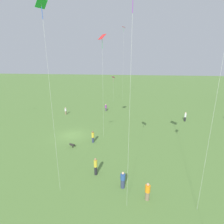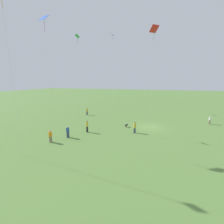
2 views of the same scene
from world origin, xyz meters
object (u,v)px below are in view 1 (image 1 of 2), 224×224
Objects in this scene: person_6 at (106,108)px; kite_4 at (43,22)px; person_5 at (96,166)px; kite_6 at (102,41)px; person_3 at (123,180)px; person_0 at (93,137)px; person_2 at (148,192)px; person_7 at (66,111)px; dog_0 at (72,145)px; person_1 at (185,117)px; kite_1 at (124,34)px; kite_3 at (113,78)px.

kite_4 is at bearing -34.86° from person_6.
person_5 is 16.01m from kite_6.
person_3 is at bearing 179.66° from kite_4.
kite_4 reaches higher than person_0.
person_3 is 0.88× the size of person_5.
person_2 is 0.86× the size of person_5.
person_0 reaches higher than person_3.
person_0 is 16.40m from kite_4.
person_3 is at bearing 174.47° from person_5.
person_7 is 15.93m from dog_0.
kite_6 reaches higher than person_2.
person_5 is at bearing -147.19° from kite_4.
kite_4 is at bearing -29.32° from person_2.
kite_6 is at bearing -92.48° from person_2.
person_5 is (18.57, -13.49, 0.04)m from person_1.
dog_0 is (31.22, -4.45, -18.02)m from kite_1.
person_1 is 22.74m from person_3.
kite_1 is at bearing 34.16° from person_7.
dog_0 is (14.43, 6.74, -0.40)m from person_7.
person_3 is 25.79m from person_6.
person_1 is (-11.37, 15.55, 0.05)m from person_0.
person_7 is 26.79m from kite_1.
kite_6 reaches higher than person_6.
kite_1 is at bearing 165.32° from person_3.
person_3 is (20.13, -10.57, -0.11)m from person_1.
person_6 is 0.11× the size of kite_6.
person_1 is 22.95m from person_5.
person_2 is at bearing 29.32° from kite_6.
person_1 is 0.26× the size of kite_3.
person_3 is at bearing 78.79° from person_0.
person_5 is (7.20, 2.06, 0.09)m from person_0.
kite_1 reaches higher than person_6.
person_5 reaches higher than person_1.
kite_3 is 0.47× the size of kite_4.
kite_6 reaches higher than person_0.
person_2 is at bearing 168.09° from kite_4.
kite_3 is 25.88m from kite_6.
person_5 is 34.82m from kite_3.
kite_4 is 1.04× the size of kite_6.
person_3 is 36.70m from kite_3.
dog_0 is at bearing -151.96° from person_3.
kite_3 is 37.64m from kite_4.
person_0 is 1.06× the size of person_2.
person_2 is 15.31m from kite_4.
person_2 is at bearing 90.53° from person_1.
kite_3 is at bearing 169.60° from person_3.
kite_4 is at bearing -138.27° from kite_1.
person_5 is 1.16× the size of person_6.
person_5 is at bearing -82.45° from person_7.
kite_1 is at bearing -105.23° from kite_4.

